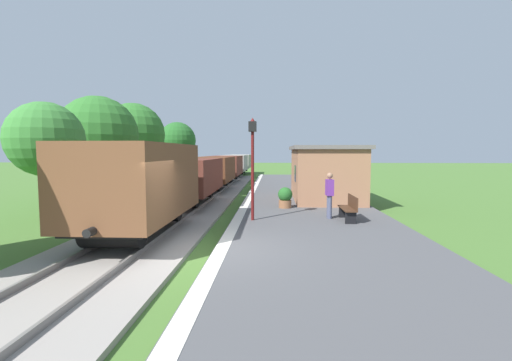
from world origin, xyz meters
name	(u,v)px	position (x,y,z in m)	size (l,w,h in m)	color
ground_plane	(206,258)	(0.00, 0.00, 0.00)	(160.00, 160.00, 0.00)	#47702D
platform_slab	(332,255)	(3.20, 0.00, 0.12)	(6.00, 60.00, 0.25)	#4C4C4F
platform_edge_stripe	(222,249)	(0.40, 0.00, 0.25)	(0.36, 60.00, 0.01)	silver
track_ballast	(115,255)	(-2.40, 0.00, 0.06)	(3.80, 60.00, 0.12)	gray
rail_near	(142,250)	(-1.68, 0.00, 0.19)	(0.07, 60.00, 0.14)	slate
rail_far	(88,249)	(-3.12, 0.00, 0.19)	(0.07, 60.00, 0.14)	slate
freight_train	(218,169)	(-2.40, 17.51, 1.45)	(2.50, 39.20, 2.72)	brown
station_hut	(325,173)	(4.40, 9.72, 1.65)	(3.50, 5.80, 2.78)	#9E6B4C
bench_near_hut	(349,208)	(4.46, 3.98, 0.72)	(0.42, 1.50, 0.91)	#422819
person_waiting	(329,193)	(3.81, 4.40, 1.18)	(0.28, 0.40, 1.71)	#474C66
potted_planter	(285,197)	(2.25, 6.84, 0.72)	(0.64, 0.64, 0.92)	brown
lamp_post_near	(253,150)	(0.97, 3.92, 2.80)	(0.28, 0.28, 3.70)	#591414
tree_trackside_mid	(45,140)	(-7.26, 4.78, 3.21)	(2.93, 2.93, 4.69)	#4C3823
tree_trackside_far	(98,136)	(-7.65, 9.82, 3.58)	(4.22, 4.22, 5.69)	#4C3823
tree_field_left	(133,134)	(-8.55, 16.90, 4.01)	(4.52, 4.52, 6.28)	#4C3823
tree_field_distant	(177,141)	(-7.56, 25.29, 3.82)	(3.52, 3.52, 5.59)	#4C3823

